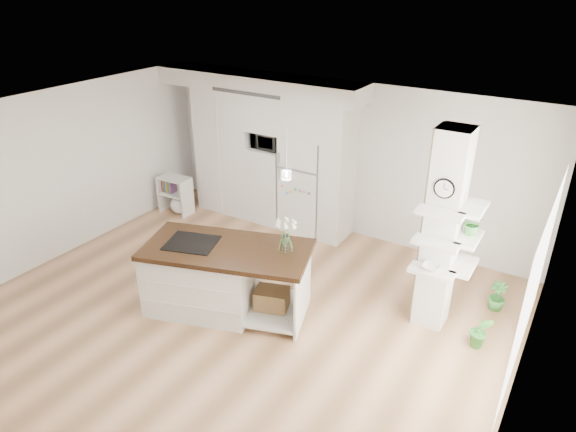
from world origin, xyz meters
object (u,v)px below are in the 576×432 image
at_px(kitchen_island, 211,276).
at_px(bookshelf, 177,198).
at_px(floor_plant_a, 481,331).
at_px(refrigerator, 306,184).

height_order(kitchen_island, bookshelf, kitchen_island).
distance_m(kitchen_island, bookshelf, 3.30).
bearing_deg(floor_plant_a, kitchen_island, -161.89).
bearing_deg(floor_plant_a, bookshelf, 171.00).
bearing_deg(kitchen_island, refrigerator, 74.37).
bearing_deg(kitchen_island, floor_plant_a, -0.02).
xyz_separation_m(refrigerator, bookshelf, (-2.45, -0.75, -0.56)).
xyz_separation_m(refrigerator, floor_plant_a, (3.52, -1.69, -0.63)).
bearing_deg(kitchen_island, bookshelf, 123.17).
relative_size(refrigerator, bookshelf, 2.39).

